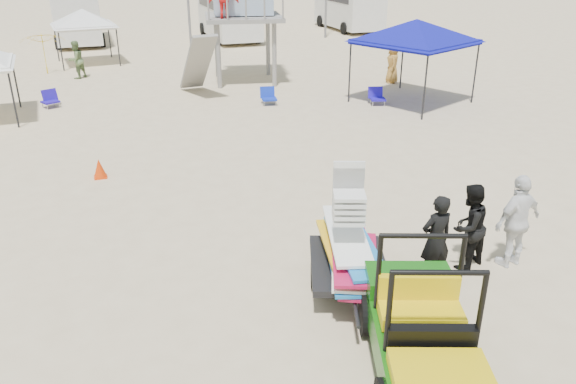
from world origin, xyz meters
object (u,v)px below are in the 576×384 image
object	(u,v)px
utility_cart	(423,323)
canopy_blue	(417,23)
surf_trailer	(348,246)
man_left	(436,240)

from	to	relation	value
utility_cart	canopy_blue	size ratio (longest dim) A/B	0.61
canopy_blue	surf_trailer	bearing A→B (deg)	-125.32
surf_trailer	man_left	distance (m)	1.55
utility_cart	surf_trailer	xyz separation A→B (m)	(0.00, 2.34, -0.08)
surf_trailer	man_left	xyz separation A→B (m)	(1.52, -0.30, 0.00)
surf_trailer	canopy_blue	xyz separation A→B (m)	(7.61, 10.73, 2.09)
utility_cart	canopy_blue	xyz separation A→B (m)	(7.61, 13.07, 2.01)
surf_trailer	canopy_blue	size ratio (longest dim) A/B	0.54
canopy_blue	utility_cart	bearing A→B (deg)	-120.21
utility_cart	surf_trailer	bearing A→B (deg)	89.88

